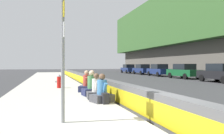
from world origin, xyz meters
TOP-DOWN VIEW (x-y plane):
  - ground_plane at (0.00, 0.00)m, footprint 160.00×160.00m
  - jersey_barrier at (0.00, 0.00)m, footprint 76.00×0.45m
  - route_sign_post at (0.80, 2.49)m, footprint 0.44×0.09m
  - fire_hydrant at (9.28, 2.19)m, footprint 0.26×0.46m
  - seated_person_foreground at (3.49, 0.84)m, footprint 0.87×0.95m
  - seated_person_middle at (4.43, 0.86)m, footprint 0.70×0.81m
  - seated_person_rear at (5.42, 0.86)m, footprint 0.82×0.93m
  - seated_person_far at (6.90, 0.85)m, footprint 0.92×1.00m
  - backpack at (3.06, 0.81)m, footprint 0.32×0.28m
  - parked_car_third at (11.42, -12.14)m, footprint 4.56×2.08m
  - parked_car_fourth at (17.23, -12.31)m, footprint 4.56×2.07m
  - parked_car_midline at (23.01, -12.22)m, footprint 4.56×2.06m
  - parked_car_far at (28.83, -12.29)m, footprint 4.51×1.97m
  - parked_car_farther at (34.97, -12.15)m, footprint 4.55×2.04m

SIDE VIEW (x-z plane):
  - ground_plane at x=0.00m, z-range 0.00..0.00m
  - backpack at x=3.06m, z-range 0.13..0.53m
  - jersey_barrier at x=0.00m, z-range 0.00..0.85m
  - seated_person_middle at x=4.43m, z-range -0.06..1.02m
  - seated_person_foreground at x=3.49m, z-range -0.07..1.04m
  - seated_person_far at x=6.90m, z-range -0.07..1.07m
  - seated_person_rear at x=5.42m, z-range -0.08..1.10m
  - fire_hydrant at x=9.28m, z-range 0.15..1.03m
  - parked_car_third at x=11.42m, z-range 0.01..1.72m
  - parked_car_fourth at x=17.23m, z-range 0.01..1.72m
  - parked_car_midline at x=23.01m, z-range 0.01..1.72m
  - parked_car_far at x=28.83m, z-range 0.01..1.72m
  - parked_car_farther at x=34.97m, z-range 0.01..1.72m
  - route_sign_post at x=0.80m, z-range 0.43..4.03m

